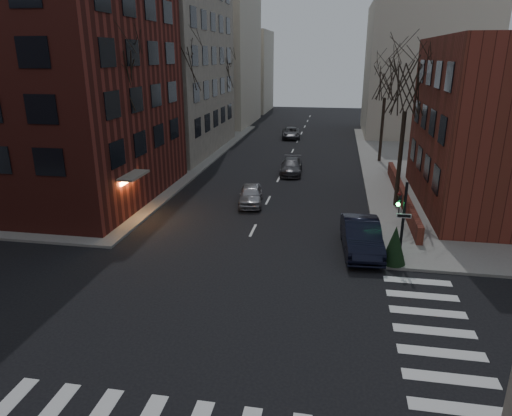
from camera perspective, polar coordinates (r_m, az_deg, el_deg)
The scene contains 22 objects.
ground at distance 16.79m, azimuth -8.13°, elevation -17.68°, with size 160.00×160.00×0.00m, color black.
sidewalk_far_left at distance 55.25m, azimuth -27.80°, elevation 6.23°, with size 44.00×44.00×0.15m, color gray.
building_left_brick at distance 35.50m, azimuth -25.38°, elevation 15.47°, with size 15.00×15.00×18.00m, color maroon.
building_left_tan at distance 51.68m, azimuth -15.94°, elevation 22.51°, with size 18.00×18.00×28.00m, color #A09485.
low_wall_right at distance 33.44m, azimuth 17.75°, elevation 1.66°, with size 0.35×16.00×1.00m, color maroon.
building_distant_la at distance 70.56m, azimuth -6.41°, elevation 17.77°, with size 14.00×16.00×18.00m, color #BDB5A0.
building_distant_ra at distance 63.68m, azimuth 20.23°, elevation 15.82°, with size 14.00×14.00×16.00m, color #BDB5A0.
building_distant_lb at distance 86.63m, azimuth -1.78°, elevation 16.68°, with size 10.00×12.00×14.00m, color #BDB5A0.
traffic_signal at distance 23.44m, azimuth 17.68°, elevation -2.21°, with size 0.76×0.44×4.00m.
tree_left_a at distance 29.96m, azimuth -17.09°, elevation 15.12°, with size 4.18×4.18×10.26m.
tree_left_b at distance 41.03m, azimuth -9.42°, elevation 17.01°, with size 4.40×4.40×10.80m.
tree_left_c at distance 54.48m, azimuth -4.38°, elevation 16.59°, with size 3.96×3.96×9.72m.
tree_right_a at distance 31.14m, azimuth 18.40°, elevation 14.27°, with size 3.96×3.96×9.72m.
tree_right_b at distance 45.05m, azimuth 15.95°, elevation 14.99°, with size 3.74×3.74×9.18m.
streetlamp_near at distance 37.48m, azimuth -10.17°, elevation 9.65°, with size 0.36×0.36×6.28m.
streetlamp_far at distance 56.54m, azimuth -3.18°, elevation 12.84°, with size 0.36×0.36×6.28m.
parked_sedan at distance 24.56m, azimuth 13.02°, elevation -3.46°, with size 1.82×5.23×1.72m, color black.
car_lane_silver at distance 31.64m, azimuth -0.66°, elevation 1.68°, with size 1.60×3.98×1.35m, color #A2A1A7.
car_lane_gray at distance 40.01m, azimuth 4.44°, elevation 5.20°, with size 1.82×4.48×1.30m, color #3F3F44.
car_lane_far at distance 57.73m, azimuth 4.40°, elevation 9.35°, with size 2.19×4.74×1.32m, color #434348.
sandwich_board at distance 30.70m, azimuth 18.30°, elevation -0.03°, with size 0.37×0.52×0.84m, color silver.
evergreen_shrub at distance 23.23m, azimuth 16.96°, elevation -4.41°, with size 1.17×1.17×1.95m, color black.
Camera 1 is at (4.55, -12.79, 9.88)m, focal length 32.00 mm.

